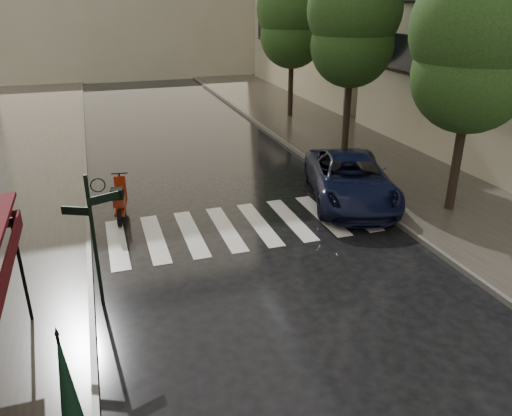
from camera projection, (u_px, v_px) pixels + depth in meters
ground at (180, 384)px, 8.93m from camera, size 120.00×120.00×0.00m
sidewalk_far at (359, 149)px, 22.33m from camera, size 5.50×60.00×0.12m
curb_near at (86, 176)px, 18.97m from camera, size 0.12×60.00×0.16m
curb_far at (302, 155)px, 21.52m from camera, size 0.12×60.00×0.16m
crosswalk at (243, 226)px, 15.02m from camera, size 7.85×3.20×0.01m
signpost at (93, 232)px, 10.49m from camera, size 1.17×0.29×3.10m
tree_near at (477, 38)px, 13.96m from camera, size 3.80×3.80×7.99m
tree_mid at (354, 17)px, 19.94m from camera, size 3.80×3.80×8.34m
tree_far at (293, 15)px, 26.17m from camera, size 3.80×3.80×8.16m
scooter at (120, 201)px, 15.37m from camera, size 0.63×1.89×1.25m
parked_car at (350, 179)px, 16.63m from camera, size 4.02×6.00×1.53m
parasol_front at (70, 403)px, 6.57m from camera, size 0.45×0.45×2.50m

